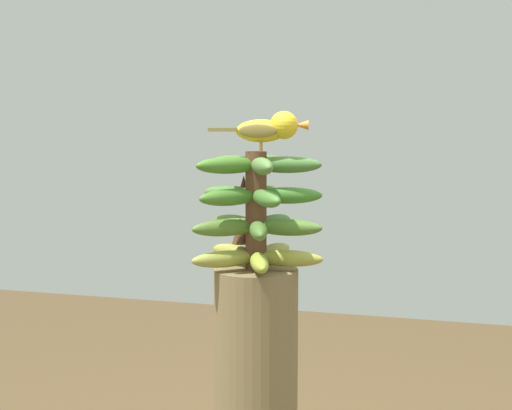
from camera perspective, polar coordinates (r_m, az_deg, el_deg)
banana_bunch at (r=1.62m, az=-0.04°, el=-0.45°), size 0.29×0.29×0.26m
perched_bird at (r=1.60m, az=1.12°, el=5.90°), size 0.08×0.21×0.09m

